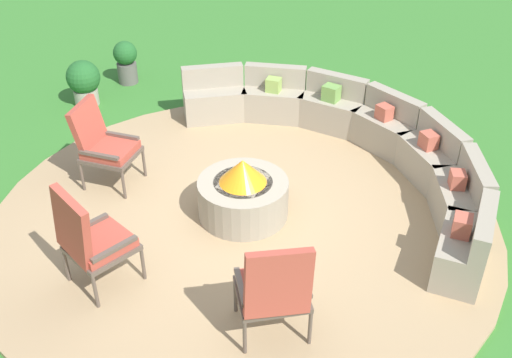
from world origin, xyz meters
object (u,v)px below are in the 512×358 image
Objects in this scene: curved_stone_bench at (356,141)px; lounge_chair_front_right at (90,239)px; lounge_chair_front_left at (103,143)px; lounge_chair_back_left at (274,288)px; potted_plant_2 at (84,81)px; potted_plant_0 at (126,61)px; fire_pit at (243,194)px.

lounge_chair_front_right reaches higher than curved_stone_bench.
lounge_chair_back_left reaches higher than lounge_chair_front_left.
curved_stone_bench is at bearing 22.33° from potted_plant_2.
lounge_chair_front_right is at bearing -94.40° from curved_stone_bench.
lounge_chair_front_left is 1.49× the size of potted_plant_2.
potted_plant_2 is (-3.69, 2.00, -0.24)m from lounge_chair_front_right.
lounge_chair_front_right is 1.10× the size of lounge_chair_back_left.
curved_stone_bench reaches higher than potted_plant_0.
potted_plant_0 is (-4.23, -0.71, 0.02)m from curved_stone_bench.
curved_stone_bench is 7.05× the size of potted_plant_0.
curved_stone_bench is 3.66m from lounge_chair_front_right.
fire_pit is at bearing 88.98° from lounge_chair_back_left.
potted_plant_2 is at bearing -141.75° from lounge_chair_front_left.
potted_plant_0 is (-5.58, 2.11, -0.23)m from lounge_chair_back_left.
lounge_chair_back_left reaches higher than potted_plant_0.
fire_pit is 1.84m from lounge_chair_front_right.
fire_pit is 0.87× the size of lounge_chair_front_right.
potted_plant_0 is at bearing 141.50° from lounge_chair_front_right.
curved_stone_bench reaches higher than potted_plant_2.
potted_plant_0 is at bearing 101.93° from lounge_chair_back_left.
lounge_chair_back_left is at bearing 57.55° from lounge_chair_front_left.
lounge_chair_front_left reaches higher than fire_pit.
potted_plant_2 is (-3.97, -1.63, 0.03)m from curved_stone_bench.
lounge_chair_back_left is at bearing -12.62° from potted_plant_2.
lounge_chair_front_right is (-0.13, -1.81, 0.29)m from fire_pit.
lounge_chair_front_right reaches higher than lounge_chair_front_left.
curved_stone_bench is at bearing 58.27° from lounge_chair_back_left.
potted_plant_2 is at bearing -74.49° from potted_plant_0.
potted_plant_0 is at bearing 164.78° from fire_pit.
lounge_chair_front_left is 3.15m from lounge_chair_back_left.
fire_pit is 0.95× the size of lounge_chair_back_left.
lounge_chair_front_right is at bearing 27.13° from lounge_chair_front_left.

